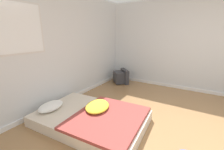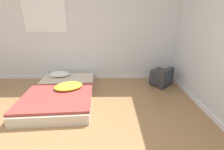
{
  "view_description": "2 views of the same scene",
  "coord_description": "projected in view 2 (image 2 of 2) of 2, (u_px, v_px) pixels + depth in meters",
  "views": [
    {
      "loc": [
        -2.19,
        0.14,
        1.64
      ],
      "look_at": [
        1.02,
        2.1,
        0.58
      ],
      "focal_mm": 24.0,
      "sensor_mm": 36.0,
      "label": 1
    },
    {
      "loc": [
        0.78,
        -1.18,
        1.65
      ],
      "look_at": [
        0.82,
        2.05,
        0.42
      ],
      "focal_mm": 24.0,
      "sensor_mm": 36.0,
      "label": 2
    }
  ],
  "objects": [
    {
      "name": "wall_back",
      "position": [
        80.0,
        32.0,
        3.95
      ],
      "size": [
        7.51,
        0.08,
        2.6
      ],
      "color": "silver",
      "rests_on": "ground_plane"
    },
    {
      "name": "mattress_bed",
      "position": [
        62.0,
        92.0,
        3.27
      ],
      "size": [
        1.44,
        2.07,
        0.34
      ],
      "color": "beige",
      "rests_on": "ground_plane"
    },
    {
      "name": "crt_tv",
      "position": [
        162.0,
        77.0,
        3.86
      ],
      "size": [
        0.64,
        0.64,
        0.46
      ],
      "color": "#333338",
      "rests_on": "ground_plane"
    }
  ]
}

